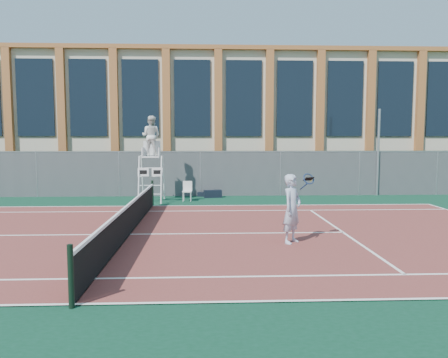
{
  "coord_description": "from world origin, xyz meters",
  "views": [
    {
      "loc": [
        2.26,
        -12.81,
        2.85
      ],
      "look_at": [
        2.92,
        3.0,
        1.39
      ],
      "focal_mm": 35.0,
      "sensor_mm": 36.0,
      "label": 1
    }
  ],
  "objects_px": {
    "plastic_chair": "(187,189)",
    "tennis_player": "(292,209)",
    "umpire_chair": "(151,138)",
    "steel_pole": "(378,153)"
  },
  "relations": [
    {
      "from": "plastic_chair",
      "to": "umpire_chair",
      "type": "bearing_deg",
      "value": -178.88
    },
    {
      "from": "umpire_chair",
      "to": "tennis_player",
      "type": "xyz_separation_m",
      "value": [
        4.79,
        -8.3,
        -1.9
      ]
    },
    {
      "from": "plastic_chair",
      "to": "tennis_player",
      "type": "distance_m",
      "value": 8.93
    },
    {
      "from": "steel_pole",
      "to": "tennis_player",
      "type": "xyz_separation_m",
      "value": [
        -6.3,
        -9.95,
        -1.19
      ]
    },
    {
      "from": "tennis_player",
      "to": "steel_pole",
      "type": "bearing_deg",
      "value": 57.64
    },
    {
      "from": "steel_pole",
      "to": "umpire_chair",
      "type": "xyz_separation_m",
      "value": [
        -11.09,
        -1.65,
        0.7
      ]
    },
    {
      "from": "umpire_chair",
      "to": "plastic_chair",
      "type": "height_order",
      "value": "umpire_chair"
    },
    {
      "from": "plastic_chair",
      "to": "tennis_player",
      "type": "xyz_separation_m",
      "value": [
        3.18,
        -8.33,
        0.43
      ]
    },
    {
      "from": "steel_pole",
      "to": "tennis_player",
      "type": "distance_m",
      "value": 11.83
    },
    {
      "from": "plastic_chair",
      "to": "steel_pole",
      "type": "bearing_deg",
      "value": 9.67
    }
  ]
}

